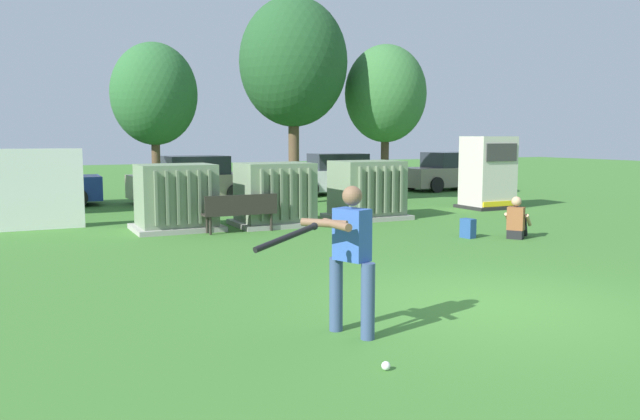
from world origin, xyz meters
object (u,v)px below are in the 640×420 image
(sports_ball, at_px, (386,366))
(parked_car_leftmost, at_px, (34,184))
(park_bench, at_px, (240,210))
(parked_car_right_of_center, at_px, (335,175))
(batter, at_px, (349,253))
(seated_spectator, at_px, (517,222))
(transformer_west, at_px, (176,198))
(parked_car_left_of_center, at_px, (192,181))
(generator_enclosure, at_px, (488,173))
(transformer_mid_west, at_px, (275,195))
(parked_car_rightmost, at_px, (448,172))
(transformer_mid_east, at_px, (367,191))
(backpack, at_px, (468,229))

(sports_ball, bearing_deg, parked_car_leftmost, 98.36)
(park_bench, relative_size, parked_car_right_of_center, 0.41)
(batter, bearing_deg, sports_ball, -99.35)
(seated_spectator, bearing_deg, sports_ball, -140.36)
(transformer_west, distance_m, parked_car_left_of_center, 6.86)
(generator_enclosure, xyz_separation_m, parked_car_right_of_center, (-2.12, 6.61, -0.38))
(transformer_mid_west, bearing_deg, park_bench, -146.04)
(seated_spectator, bearing_deg, parked_car_rightmost, 59.66)
(transformer_mid_east, bearing_deg, park_bench, -166.53)
(transformer_west, xyz_separation_m, parked_car_right_of_center, (8.01, 7.10, -0.04))
(parked_car_left_of_center, bearing_deg, parked_car_rightmost, 1.69)
(transformer_mid_west, distance_m, batter, 9.45)
(batter, distance_m, sports_ball, 1.48)
(transformer_west, distance_m, park_bench, 1.70)
(sports_ball, height_order, parked_car_rightmost, parked_car_rightmost)
(generator_enclosure, height_order, parked_car_rightmost, generator_enclosure)
(batter, bearing_deg, transformer_mid_east, 59.05)
(transformer_west, bearing_deg, batter, -91.14)
(park_bench, relative_size, parked_car_leftmost, 0.42)
(transformer_mid_west, distance_m, transformer_mid_east, 2.83)
(park_bench, distance_m, parked_car_rightmost, 14.46)
(batter, bearing_deg, seated_spectator, 34.41)
(transformer_west, height_order, generator_enclosure, generator_enclosure)
(transformer_mid_west, bearing_deg, transformer_west, 174.16)
(backpack, relative_size, parked_car_left_of_center, 0.10)
(sports_ball, distance_m, seated_spectator, 9.12)
(transformer_west, relative_size, batter, 1.21)
(seated_spectator, xyz_separation_m, backpack, (-0.96, 0.51, -0.16))
(backpack, bearing_deg, seated_spectator, -28.15)
(transformer_mid_west, relative_size, parked_car_leftmost, 0.50)
(generator_enclosure, xyz_separation_m, sports_ball, (-10.51, -10.94, -1.09))
(sports_ball, bearing_deg, backpack, 46.22)
(batter, bearing_deg, parked_car_leftmost, 99.55)
(parked_car_rightmost, bearing_deg, backpack, -124.98)
(generator_enclosure, height_order, sports_ball, generator_enclosure)
(transformer_mid_east, bearing_deg, parked_car_leftmost, 138.43)
(park_bench, xyz_separation_m, parked_car_rightmost, (12.08, 7.94, 0.22))
(transformer_mid_west, xyz_separation_m, seated_spectator, (4.14, -4.38, -0.41))
(transformer_mid_west, xyz_separation_m, generator_enclosure, (7.63, 0.75, 0.35))
(generator_enclosure, bearing_deg, park_bench, -169.92)
(transformer_west, relative_size, parked_car_left_of_center, 0.49)
(sports_ball, distance_m, parked_car_left_of_center, 17.17)
(transformer_mid_east, distance_m, parked_car_right_of_center, 7.69)
(backpack, bearing_deg, parked_car_rightmost, 55.02)
(transformer_mid_east, xyz_separation_m, parked_car_leftmost, (-8.31, 7.37, -0.04))
(transformer_mid_west, xyz_separation_m, park_bench, (-1.21, -0.82, -0.25))
(backpack, xyz_separation_m, parked_car_rightmost, (7.69, 10.99, 0.54))
(batter, xyz_separation_m, parked_car_right_of_center, (8.20, 16.41, -0.22))
(park_bench, bearing_deg, generator_enclosure, 10.08)
(parked_car_leftmost, relative_size, parked_car_right_of_center, 0.97)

